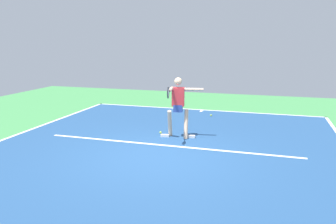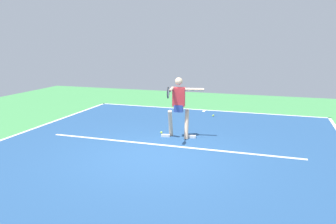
% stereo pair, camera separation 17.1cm
% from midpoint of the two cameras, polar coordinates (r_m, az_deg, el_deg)
% --- Properties ---
extents(ground_plane, '(20.28, 20.28, 0.00)m').
position_cam_midpoint_polar(ground_plane, '(7.89, -1.54, -7.62)').
color(ground_plane, '#428E4C').
extents(court_surface, '(9.06, 11.44, 0.00)m').
position_cam_midpoint_polar(court_surface, '(7.89, -1.54, -7.60)').
color(court_surface, navy).
rests_on(court_surface, ground_plane).
extents(court_line_baseline_near, '(9.06, 0.10, 0.01)m').
position_cam_midpoint_polar(court_line_baseline_near, '(13.18, 6.73, 0.34)').
color(court_line_baseline_near, white).
rests_on(court_line_baseline_near, ground_plane).
extents(court_line_sideline_right, '(0.10, 11.44, 0.01)m').
position_cam_midpoint_polar(court_line_sideline_right, '(10.23, -25.97, -4.23)').
color(court_line_sideline_right, white).
rests_on(court_line_sideline_right, ground_plane).
extents(court_line_service, '(6.79, 0.10, 0.01)m').
position_cam_midpoint_polar(court_line_service, '(8.67, 0.39, -5.77)').
color(court_line_service, white).
rests_on(court_line_service, ground_plane).
extents(court_line_centre_mark, '(0.10, 0.30, 0.01)m').
position_cam_midpoint_polar(court_line_centre_mark, '(12.99, 6.55, 0.17)').
color(court_line_centre_mark, white).
rests_on(court_line_centre_mark, ground_plane).
extents(tennis_player, '(1.18, 1.28, 1.71)m').
position_cam_midpoint_polar(tennis_player, '(9.15, 2.39, 1.39)').
color(tennis_player, beige).
rests_on(tennis_player, ground_plane).
extents(tennis_ball_far_corner, '(0.07, 0.07, 0.07)m').
position_cam_midpoint_polar(tennis_ball_far_corner, '(9.76, -0.63, -3.54)').
color(tennis_ball_far_corner, '#C6E53D').
rests_on(tennis_ball_far_corner, ground_plane).
extents(tennis_ball_near_service_line, '(0.07, 0.07, 0.07)m').
position_cam_midpoint_polar(tennis_ball_near_service_line, '(12.10, 8.16, -0.60)').
color(tennis_ball_near_service_line, '#C6E53D').
rests_on(tennis_ball_near_service_line, ground_plane).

